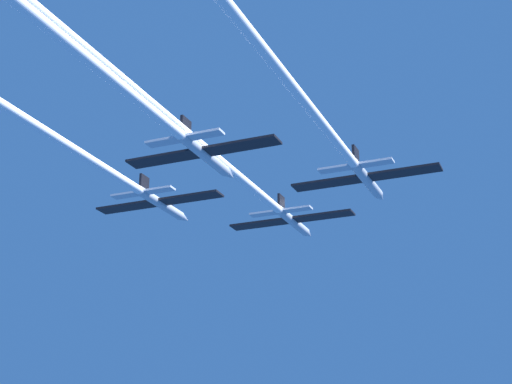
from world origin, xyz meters
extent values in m
cylinder|color=#B2BAC6|center=(-0.70, -0.07, 0.07)|extent=(1.06, 9.62, 1.06)
cone|color=#B2BAC6|center=(-0.70, 5.80, 0.07)|extent=(1.04, 2.12, 1.04)
ellipsoid|color=black|center=(-0.70, 2.04, 0.52)|extent=(0.74, 1.92, 0.53)
cube|color=black|center=(-4.88, -0.55, 0.07)|extent=(7.31, 2.12, 0.23)
cube|color=black|center=(3.49, -0.55, 0.07)|extent=(7.31, 2.12, 0.23)
cube|color=black|center=(-0.70, -3.92, 1.37)|extent=(0.28, 1.73, 1.54)
cube|color=#B2BAC6|center=(-2.87, -4.11, 0.07)|extent=(3.29, 1.27, 0.23)
cube|color=#B2BAC6|center=(1.48, -4.11, 0.07)|extent=(3.29, 1.27, 0.23)
cylinder|color=white|center=(-0.70, -30.38, 0.07)|extent=(0.95, 51.00, 0.95)
cylinder|color=#B2BAC6|center=(-12.57, -11.86, 0.14)|extent=(1.06, 9.62, 1.06)
cone|color=#B2BAC6|center=(-12.57, -5.99, 0.14)|extent=(1.04, 2.12, 1.04)
ellipsoid|color=black|center=(-12.57, -9.74, 0.59)|extent=(0.74, 1.92, 0.53)
cube|color=black|center=(-16.76, -12.34, 0.14)|extent=(7.31, 2.12, 0.23)
cube|color=black|center=(-8.39, -12.34, 0.14)|extent=(7.31, 2.12, 0.23)
cube|color=black|center=(-12.57, -15.70, 1.44)|extent=(0.28, 1.73, 1.54)
cube|color=#B2BAC6|center=(-14.74, -15.90, 0.14)|extent=(3.29, 1.27, 0.23)
cube|color=#B2BAC6|center=(-10.40, -15.90, 0.14)|extent=(3.29, 1.27, 0.23)
cylinder|color=white|center=(-12.57, -38.34, 0.14)|extent=(0.95, 43.35, 0.95)
cylinder|color=#B2BAC6|center=(11.79, -11.62, -0.43)|extent=(1.06, 9.62, 1.06)
cone|color=#B2BAC6|center=(11.79, -5.76, -0.43)|extent=(1.04, 2.12, 1.04)
ellipsoid|color=black|center=(11.79, -9.51, 0.02)|extent=(0.74, 1.92, 0.53)
cube|color=black|center=(7.60, -12.10, -0.43)|extent=(7.31, 2.12, 0.23)
cube|color=black|center=(15.97, -12.10, -0.43)|extent=(7.31, 2.12, 0.23)
cube|color=black|center=(11.79, -15.47, 0.86)|extent=(0.28, 1.73, 1.54)
cube|color=#B2BAC6|center=(9.61, -15.66, -0.43)|extent=(3.29, 1.27, 0.23)
cube|color=#B2BAC6|center=(13.96, -15.66, -0.43)|extent=(3.29, 1.27, 0.23)
cylinder|color=white|center=(11.79, -39.09, -0.43)|extent=(0.95, 45.32, 0.95)
cylinder|color=#B2BAC6|center=(-0.70, -24.48, -0.56)|extent=(1.06, 9.62, 1.06)
cone|color=#B2BAC6|center=(-0.70, -18.61, -0.56)|extent=(1.04, 2.12, 1.04)
ellipsoid|color=black|center=(-0.70, -22.37, -0.11)|extent=(0.74, 1.92, 0.53)
cube|color=black|center=(-4.89, -24.96, -0.56)|extent=(7.31, 2.12, 0.23)
cube|color=black|center=(3.48, -24.96, -0.56)|extent=(7.31, 2.12, 0.23)
cube|color=black|center=(-0.70, -28.33, 0.74)|extent=(0.28, 1.73, 1.54)
cube|color=#B2BAC6|center=(-2.88, -28.52, -0.56)|extent=(3.29, 1.27, 0.23)
cube|color=#B2BAC6|center=(1.47, -28.52, -0.56)|extent=(3.29, 1.27, 0.23)
camera|label=1|loc=(30.84, -86.47, -30.15)|focal=55.23mm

